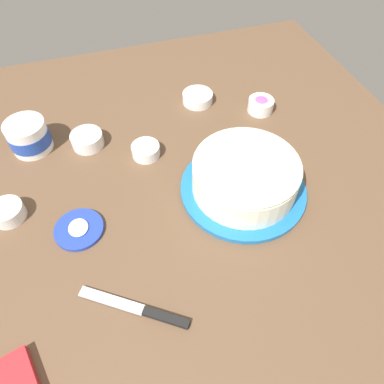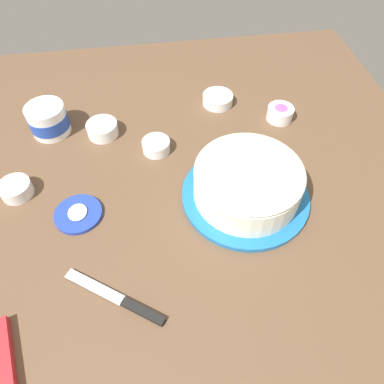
{
  "view_description": "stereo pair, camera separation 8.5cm",
  "coord_description": "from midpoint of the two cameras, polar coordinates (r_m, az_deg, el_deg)",
  "views": [
    {
      "loc": [
        -0.51,
        0.09,
        0.7
      ],
      "look_at": [
        -0.0,
        -0.07,
        0.04
      ],
      "focal_mm": 32.9,
      "sensor_mm": 36.0,
      "label": 1
    },
    {
      "loc": [
        -0.53,
        0.01,
        0.7
      ],
      "look_at": [
        -0.0,
        -0.07,
        0.04
      ],
      "focal_mm": 32.9,
      "sensor_mm": 36.0,
      "label": 2
    }
  ],
  "objects": [
    {
      "name": "ground_plane",
      "position": [
        0.88,
        -1.92,
        -1.92
      ],
      "size": [
        1.54,
        1.54,
        0.0
      ],
      "primitive_type": "plane",
      "color": "brown"
    },
    {
      "name": "frosted_cake",
      "position": [
        0.86,
        11.77,
        1.21
      ],
      "size": [
        0.32,
        0.32,
        0.12
      ],
      "color": "#1E6BB2",
      "rests_on": "ground_plane"
    },
    {
      "name": "frosting_tub",
      "position": [
        1.09,
        -20.24,
        10.91
      ],
      "size": [
        0.11,
        0.11,
        0.09
      ],
      "color": "white",
      "rests_on": "ground_plane"
    },
    {
      "name": "frosting_tub_lid",
      "position": [
        0.88,
        -15.37,
        -3.61
      ],
      "size": [
        0.12,
        0.12,
        0.02
      ],
      "color": "#233DAD",
      "rests_on": "ground_plane"
    },
    {
      "name": "spreading_knife",
      "position": [
        0.75,
        -7.89,
        -17.36
      ],
      "size": [
        0.15,
        0.2,
        0.01
      ],
      "color": "silver",
      "rests_on": "ground_plane"
    },
    {
      "name": "sprinkle_bowl_green",
      "position": [
        1.05,
        -12.08,
        9.89
      ],
      "size": [
        0.09,
        0.09,
        0.04
      ],
      "color": "white",
      "rests_on": "ground_plane"
    },
    {
      "name": "sprinkle_bowl_orange",
      "position": [
        0.99,
        -3.54,
        7.38
      ],
      "size": [
        0.08,
        0.08,
        0.03
      ],
      "color": "white",
      "rests_on": "ground_plane"
    },
    {
      "name": "sprinkle_bowl_yellow",
      "position": [
        1.15,
        6.37,
        14.65
      ],
      "size": [
        0.1,
        0.1,
        0.03
      ],
      "color": "white",
      "rests_on": "ground_plane"
    },
    {
      "name": "sprinkle_bowl_rainbow",
      "position": [
        1.13,
        16.28,
        12.15
      ],
      "size": [
        0.08,
        0.08,
        0.04
      ],
      "color": "white",
      "rests_on": "ground_plane"
    },
    {
      "name": "sprinkle_bowl_pink",
      "position": [
        0.97,
        -24.47,
        0.34
      ],
      "size": [
        0.08,
        0.08,
        0.04
      ],
      "color": "white",
      "rests_on": "ground_plane"
    }
  ]
}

